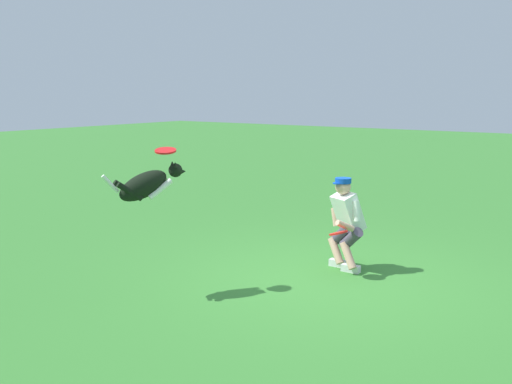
{
  "coord_description": "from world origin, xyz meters",
  "views": [
    {
      "loc": [
        -3.46,
        6.49,
        2.45
      ],
      "look_at": [
        0.73,
        0.52,
        1.18
      ],
      "focal_mm": 40.58,
      "sensor_mm": 36.0,
      "label": 1
    }
  ],
  "objects": [
    {
      "name": "frisbee_flying",
      "position": [
        1.44,
        1.42,
        1.74
      ],
      "size": [
        0.36,
        0.36,
        0.07
      ],
      "primitive_type": "cylinder",
      "rotation": [
        0.19,
        -0.0,
        3.73
      ],
      "color": "red"
    },
    {
      "name": "person",
      "position": [
        -0.01,
        -0.58,
        0.7
      ],
      "size": [
        0.64,
        0.7,
        1.29
      ],
      "rotation": [
        0.0,
        0.0,
        1.12
      ],
      "color": "silver",
      "rests_on": "ground_plane"
    },
    {
      "name": "frisbee_held",
      "position": [
        -0.09,
        -0.21,
        0.61
      ],
      "size": [
        0.35,
        0.36,
        0.12
      ],
      "primitive_type": "cylinder",
      "rotation": [
        0.25,
        0.17,
        0.86
      ],
      "color": "red",
      "rests_on": "person"
    },
    {
      "name": "ground_plane",
      "position": [
        0.0,
        0.0,
        0.0
      ],
      "size": [
        60.0,
        60.0,
        0.0
      ],
      "primitive_type": "plane",
      "color": "#367A2F"
    },
    {
      "name": "dog",
      "position": [
        1.5,
        1.68,
        1.36
      ],
      "size": [
        0.57,
        0.94,
        0.52
      ],
      "rotation": [
        0.0,
        0.0,
        4.23
      ],
      "color": "black"
    }
  ]
}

